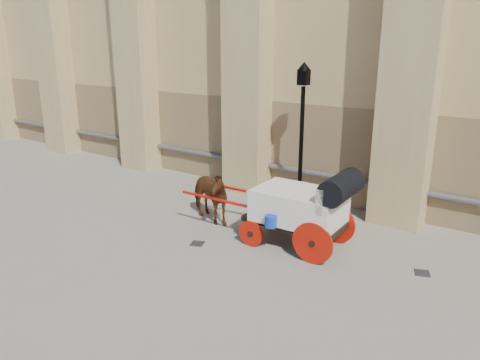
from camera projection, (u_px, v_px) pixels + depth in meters
The scene contains 6 objects.
ground at pixel (202, 232), 12.39m from camera, with size 90.00×90.00×0.00m, color gray.
horse at pixel (207, 195), 12.93m from camera, with size 0.83×1.82×1.54m, color #652F14.
carriage at pixel (305, 205), 11.19m from camera, with size 4.61×1.65×2.01m.
street_lamp at pixel (302, 133), 13.44m from camera, with size 0.40×0.40×4.30m.
drain_grate_near at pixel (197, 243), 11.67m from camera, with size 0.32×0.32×0.01m, color black.
drain_grate_far at pixel (422, 273), 10.21m from camera, with size 0.32×0.32×0.01m, color black.
Camera 1 is at (7.38, -8.81, 4.95)m, focal length 35.00 mm.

